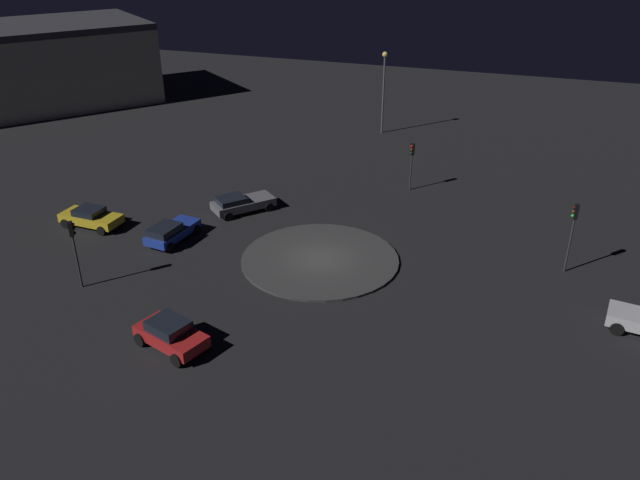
# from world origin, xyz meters

# --- Properties ---
(ground_plane) EXTENTS (116.19, 116.19, 0.00)m
(ground_plane) POSITION_xyz_m (0.00, 0.00, 0.00)
(ground_plane) COLOR black
(roundabout_island) EXTENTS (10.03, 10.03, 0.15)m
(roundabout_island) POSITION_xyz_m (0.00, 0.00, 0.08)
(roundabout_island) COLOR #383838
(roundabout_island) RESTS_ON ground_plane
(car_yellow) EXTENTS (2.21, 4.40, 1.36)m
(car_yellow) POSITION_xyz_m (-0.55, 16.85, 0.71)
(car_yellow) COLOR gold
(car_yellow) RESTS_ON ground_plane
(car_grey) EXTENTS (4.66, 4.37, 1.33)m
(car_grey) POSITION_xyz_m (5.08, 7.91, 0.71)
(car_grey) COLOR slate
(car_grey) RESTS_ON ground_plane
(car_blue) EXTENTS (4.25, 2.36, 1.37)m
(car_blue) POSITION_xyz_m (-0.78, 10.30, 0.73)
(car_blue) COLOR #1E38A5
(car_blue) RESTS_ON ground_plane
(car_red) EXTENTS (3.02, 4.22, 1.52)m
(car_red) POSITION_xyz_m (-11.07, 4.16, 0.80)
(car_red) COLOR red
(car_red) RESTS_ON ground_plane
(traffic_light_northwest) EXTENTS (0.37, 0.40, 4.26)m
(traffic_light_northwest) POSITION_xyz_m (-7.65, 12.22, 3.03)
(traffic_light_northwest) COLOR #2D2D2D
(traffic_light_northwest) RESTS_ON ground_plane
(traffic_light_south) EXTENTS (0.34, 0.38, 4.50)m
(traffic_light_south) POSITION_xyz_m (3.57, -14.70, 3.19)
(traffic_light_south) COLOR #2D2D2D
(traffic_light_south) RESTS_ON ground_plane
(traffic_light_east) EXTENTS (0.38, 0.34, 3.84)m
(traffic_light_east) POSITION_xyz_m (13.31, -2.97, 2.74)
(traffic_light_east) COLOR #2D2D2D
(traffic_light_east) RESTS_ON ground_plane
(streetlamp_east) EXTENTS (0.54, 0.54, 7.97)m
(streetlamp_east) POSITION_xyz_m (27.12, 2.78, 5.33)
(streetlamp_east) COLOR #4C4C51
(streetlamp_east) RESTS_ON ground_plane
(store_building) EXTENTS (31.45, 29.03, 8.88)m
(store_building) POSITION_xyz_m (23.17, 43.96, 4.44)
(store_building) COLOR #ADA893
(store_building) RESTS_ON ground_plane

